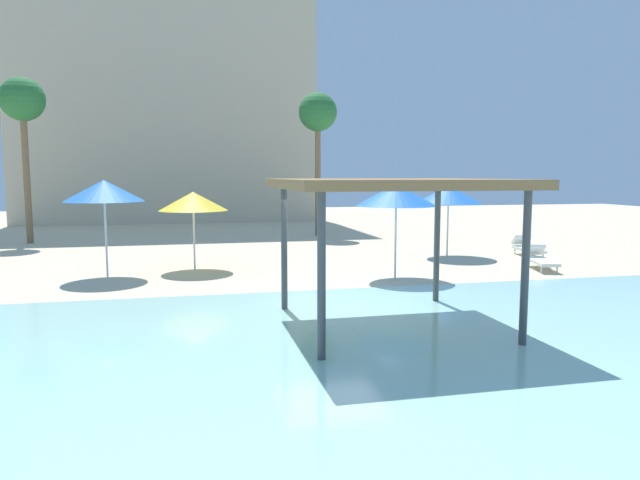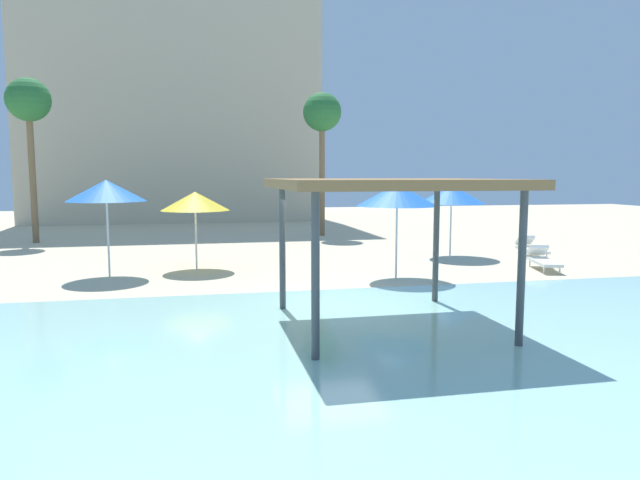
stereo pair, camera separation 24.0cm
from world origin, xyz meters
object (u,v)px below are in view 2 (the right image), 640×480
at_px(shade_pavilion, 388,188).
at_px(lounge_chair_0, 531,248).
at_px(beach_umbrella_yellow_2, 195,201).
at_px(lounge_chair_2, 543,259).
at_px(beach_umbrella_blue_1, 397,195).
at_px(beach_umbrella_blue_0, 106,191).
at_px(palm_tree_2, 29,105).
at_px(palm_tree_1, 322,116).
at_px(beach_umbrella_blue_3, 451,194).

bearing_deg(shade_pavilion, lounge_chair_0, 44.74).
bearing_deg(lounge_chair_0, beach_umbrella_yellow_2, -77.63).
bearing_deg(lounge_chair_2, lounge_chair_0, 170.30).
bearing_deg(beach_umbrella_blue_1, beach_umbrella_yellow_2, 153.27).
bearing_deg(beach_umbrella_blue_0, palm_tree_2, 114.78).
bearing_deg(palm_tree_1, beach_umbrella_blue_3, -69.69).
distance_m(shade_pavilion, palm_tree_1, 17.83).
bearing_deg(shade_pavilion, beach_umbrella_blue_3, 58.43).
bearing_deg(beach_umbrella_yellow_2, lounge_chair_0, 1.98).
distance_m(shade_pavilion, beach_umbrella_blue_1, 5.52).
bearing_deg(lounge_chair_0, beach_umbrella_blue_3, -90.35).
bearing_deg(lounge_chair_0, shade_pavilion, -34.87).
relative_size(beach_umbrella_yellow_2, lounge_chair_0, 1.27).
bearing_deg(beach_umbrella_blue_1, beach_umbrella_blue_0, 165.78).
xyz_separation_m(beach_umbrella_yellow_2, palm_tree_1, (6.19, 9.35, 3.73)).
relative_size(palm_tree_1, palm_tree_2, 0.97).
bearing_deg(beach_umbrella_blue_1, lounge_chair_2, 6.16).
bearing_deg(beach_umbrella_blue_3, beach_umbrella_yellow_2, -173.90).
distance_m(lounge_chair_2, palm_tree_2, 22.12).
bearing_deg(beach_umbrella_blue_0, lounge_chair_0, 4.69).
bearing_deg(beach_umbrella_blue_3, shade_pavilion, -121.57).
height_order(shade_pavilion, beach_umbrella_blue_1, shade_pavilion).
bearing_deg(beach_umbrella_blue_3, beach_umbrella_blue_0, -171.44).
height_order(beach_umbrella_blue_0, beach_umbrella_blue_1, beach_umbrella_blue_0).
distance_m(beach_umbrella_yellow_2, lounge_chair_0, 12.43).
height_order(shade_pavilion, beach_umbrella_blue_0, shade_pavilion).
relative_size(beach_umbrella_blue_3, lounge_chair_0, 1.35).
bearing_deg(shade_pavilion, beach_umbrella_blue_1, 68.44).
xyz_separation_m(shade_pavilion, beach_umbrella_blue_3, (5.55, 9.03, -0.46)).
xyz_separation_m(beach_umbrella_blue_0, beach_umbrella_blue_3, (11.85, 1.78, -0.25)).
bearing_deg(beach_umbrella_blue_0, palm_tree_1, 49.16).
height_order(beach_umbrella_blue_1, palm_tree_1, palm_tree_1).
bearing_deg(palm_tree_2, palm_tree_1, 1.38).
height_order(lounge_chair_2, palm_tree_2, palm_tree_2).
height_order(beach_umbrella_blue_3, lounge_chair_2, beach_umbrella_blue_3).
xyz_separation_m(beach_umbrella_yellow_2, lounge_chair_0, (12.28, 0.43, -1.88)).
xyz_separation_m(shade_pavilion, beach_umbrella_blue_0, (-6.31, 7.24, -0.20)).
xyz_separation_m(beach_umbrella_blue_3, lounge_chair_0, (2.99, -0.57, -1.99)).
xyz_separation_m(shade_pavilion, beach_umbrella_yellow_2, (-3.74, 8.03, -0.57)).
relative_size(beach_umbrella_blue_1, palm_tree_1, 0.39).
bearing_deg(palm_tree_2, beach_umbrella_yellow_2, -51.81).
distance_m(beach_umbrella_blue_3, lounge_chair_2, 4.23).
bearing_deg(palm_tree_2, beach_umbrella_blue_1, -42.83).
distance_m(beach_umbrella_blue_0, lounge_chair_0, 15.06).
xyz_separation_m(beach_umbrella_blue_0, lounge_chair_2, (13.54, -1.55, -2.25)).
relative_size(beach_umbrella_blue_1, lounge_chair_0, 1.42).
bearing_deg(beach_umbrella_blue_0, shade_pavilion, -48.94).
bearing_deg(beach_umbrella_yellow_2, shade_pavilion, -65.03).
relative_size(beach_umbrella_blue_1, palm_tree_2, 0.38).
relative_size(beach_umbrella_blue_3, palm_tree_2, 0.37).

